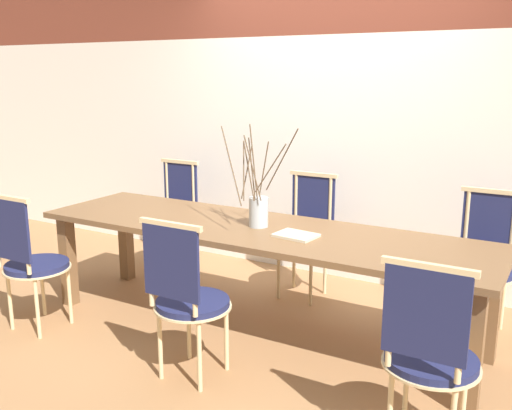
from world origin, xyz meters
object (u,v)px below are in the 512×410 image
chair_near_center (429,352)px  chair_far_center (484,258)px  dining_table (256,239)px  vase_centerpiece (258,208)px  book_stack (296,235)px

chair_near_center → chair_far_center: same height
dining_table → vase_centerpiece: (0.00, 0.02, 0.21)m
chair_near_center → vase_centerpiece: bearing=149.5°
vase_centerpiece → book_stack: bearing=-16.1°
chair_near_center → book_stack: 1.23m
dining_table → vase_centerpiece: size_ratio=4.61×
vase_centerpiece → book_stack: size_ratio=2.48×
chair_far_center → vase_centerpiece: size_ratio=1.43×
chair_near_center → dining_table: bearing=150.3°
dining_table → chair_far_center: (1.33, 0.75, -0.13)m
dining_table → chair_far_center: 1.53m
chair_near_center → chair_far_center: size_ratio=1.00×
chair_near_center → vase_centerpiece: 1.57m
chair_near_center → vase_centerpiece: (-1.32, 0.78, 0.34)m
dining_table → vase_centerpiece: 0.21m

